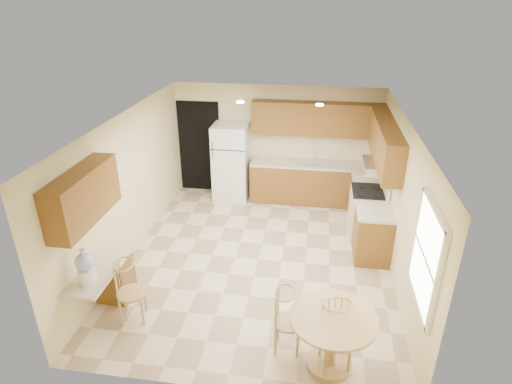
# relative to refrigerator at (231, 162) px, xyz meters

# --- Properties ---
(floor) EXTENTS (5.50, 5.50, 0.00)m
(floor) POSITION_rel_refrigerator_xyz_m (0.95, -2.40, -0.85)
(floor) COLOR beige
(floor) RESTS_ON ground
(ceiling) EXTENTS (4.50, 5.50, 0.02)m
(ceiling) POSITION_rel_refrigerator_xyz_m (0.95, -2.40, 1.65)
(ceiling) COLOR white
(ceiling) RESTS_ON wall_back
(wall_back) EXTENTS (4.50, 0.02, 2.50)m
(wall_back) POSITION_rel_refrigerator_xyz_m (0.95, 0.35, 0.40)
(wall_back) COLOR beige
(wall_back) RESTS_ON floor
(wall_front) EXTENTS (4.50, 0.02, 2.50)m
(wall_front) POSITION_rel_refrigerator_xyz_m (0.95, -5.15, 0.40)
(wall_front) COLOR beige
(wall_front) RESTS_ON floor
(wall_left) EXTENTS (0.02, 5.50, 2.50)m
(wall_left) POSITION_rel_refrigerator_xyz_m (-1.30, -2.40, 0.40)
(wall_left) COLOR beige
(wall_left) RESTS_ON floor
(wall_right) EXTENTS (0.02, 5.50, 2.50)m
(wall_right) POSITION_rel_refrigerator_xyz_m (3.20, -2.40, 0.40)
(wall_right) COLOR beige
(wall_right) RESTS_ON floor
(doorway) EXTENTS (0.90, 0.02, 2.10)m
(doorway) POSITION_rel_refrigerator_xyz_m (-0.80, 0.34, 0.20)
(doorway) COLOR black
(doorway) RESTS_ON floor
(base_cab_back) EXTENTS (2.75, 0.60, 0.87)m
(base_cab_back) POSITION_rel_refrigerator_xyz_m (1.83, 0.05, -0.42)
(base_cab_back) COLOR brown
(base_cab_back) RESTS_ON floor
(counter_back) EXTENTS (2.75, 0.63, 0.04)m
(counter_back) POSITION_rel_refrigerator_xyz_m (1.83, 0.05, 0.04)
(counter_back) COLOR beige
(counter_back) RESTS_ON base_cab_back
(base_cab_right_a) EXTENTS (0.60, 0.59, 0.87)m
(base_cab_right_a) POSITION_rel_refrigerator_xyz_m (2.90, -0.54, -0.42)
(base_cab_right_a) COLOR brown
(base_cab_right_a) RESTS_ON floor
(counter_right_a) EXTENTS (0.63, 0.59, 0.04)m
(counter_right_a) POSITION_rel_refrigerator_xyz_m (2.90, -0.54, 0.04)
(counter_right_a) COLOR beige
(counter_right_a) RESTS_ON base_cab_right_a
(base_cab_right_b) EXTENTS (0.60, 0.80, 0.87)m
(base_cab_right_b) POSITION_rel_refrigerator_xyz_m (2.90, -2.00, -0.42)
(base_cab_right_b) COLOR brown
(base_cab_right_b) RESTS_ON floor
(counter_right_b) EXTENTS (0.63, 0.80, 0.04)m
(counter_right_b) POSITION_rel_refrigerator_xyz_m (2.90, -2.00, 0.04)
(counter_right_b) COLOR beige
(counter_right_b) RESTS_ON base_cab_right_b
(upper_cab_back) EXTENTS (2.75, 0.33, 0.70)m
(upper_cab_back) POSITION_rel_refrigerator_xyz_m (1.83, 0.19, 1.00)
(upper_cab_back) COLOR brown
(upper_cab_back) RESTS_ON wall_back
(upper_cab_right) EXTENTS (0.33, 2.42, 0.70)m
(upper_cab_right) POSITION_rel_refrigerator_xyz_m (3.04, -1.19, 1.00)
(upper_cab_right) COLOR brown
(upper_cab_right) RESTS_ON wall_right
(upper_cab_left) EXTENTS (0.33, 1.40, 0.70)m
(upper_cab_left) POSITION_rel_refrigerator_xyz_m (-1.13, -4.00, 1.00)
(upper_cab_left) COLOR brown
(upper_cab_left) RESTS_ON wall_left
(sink) EXTENTS (0.78, 0.44, 0.01)m
(sink) POSITION_rel_refrigerator_xyz_m (1.80, 0.05, 0.06)
(sink) COLOR silver
(sink) RESTS_ON counter_back
(range_hood) EXTENTS (0.50, 0.76, 0.14)m
(range_hood) POSITION_rel_refrigerator_xyz_m (2.95, -1.22, 0.57)
(range_hood) COLOR silver
(range_hood) RESTS_ON upper_cab_right
(desk_pedestal) EXTENTS (0.48, 0.42, 0.72)m
(desk_pedestal) POSITION_rel_refrigerator_xyz_m (-1.05, -3.72, -0.49)
(desk_pedestal) COLOR brown
(desk_pedestal) RESTS_ON floor
(desk_top) EXTENTS (0.50, 1.20, 0.04)m
(desk_top) POSITION_rel_refrigerator_xyz_m (-1.05, -4.10, -0.10)
(desk_top) COLOR beige
(desk_top) RESTS_ON desk_pedestal
(window) EXTENTS (0.06, 1.12, 1.30)m
(window) POSITION_rel_refrigerator_xyz_m (3.18, -4.25, 0.65)
(window) COLOR white
(window) RESTS_ON wall_right
(can_light_a) EXTENTS (0.14, 0.14, 0.02)m
(can_light_a) POSITION_rel_refrigerator_xyz_m (0.45, -1.20, 1.63)
(can_light_a) COLOR white
(can_light_a) RESTS_ON ceiling
(can_light_b) EXTENTS (0.14, 0.14, 0.02)m
(can_light_b) POSITION_rel_refrigerator_xyz_m (1.85, -1.20, 1.63)
(can_light_b) COLOR white
(can_light_b) RESTS_ON ceiling
(refrigerator) EXTENTS (0.75, 0.73, 1.70)m
(refrigerator) POSITION_rel_refrigerator_xyz_m (0.00, 0.00, 0.00)
(refrigerator) COLOR white
(refrigerator) RESTS_ON floor
(stove) EXTENTS (0.65, 0.76, 1.09)m
(stove) POSITION_rel_refrigerator_xyz_m (2.88, -1.22, -0.38)
(stove) COLOR white
(stove) RESTS_ON floor
(dining_table) EXTENTS (1.05, 1.05, 0.78)m
(dining_table) POSITION_rel_refrigerator_xyz_m (2.17, -4.60, -0.34)
(dining_table) COLOR tan
(dining_table) RESTS_ON floor
(chair_table_a) EXTENTS (0.39, 0.51, 0.89)m
(chair_table_a) POSITION_rel_refrigerator_xyz_m (1.62, -4.46, -0.31)
(chair_table_a) COLOR tan
(chair_table_a) RESTS_ON floor
(chair_table_b) EXTENTS (0.41, 0.43, 0.93)m
(chair_table_b) POSITION_rel_refrigerator_xyz_m (2.22, -4.69, -0.29)
(chair_table_b) COLOR tan
(chair_table_b) RESTS_ON floor
(chair_desk) EXTENTS (0.41, 0.53, 0.93)m
(chair_desk) POSITION_rel_refrigerator_xyz_m (-0.60, -4.22, -0.29)
(chair_desk) COLOR tan
(chair_desk) RESTS_ON floor
(water_crock) EXTENTS (0.25, 0.25, 0.52)m
(water_crock) POSITION_rel_refrigerator_xyz_m (-1.05, -4.38, 0.15)
(water_crock) COLOR white
(water_crock) RESTS_ON desk_top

